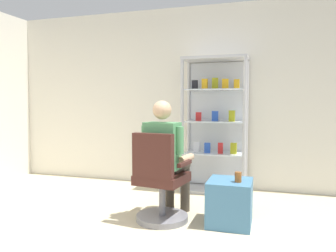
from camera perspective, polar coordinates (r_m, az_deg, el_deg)
back_wall at (r=5.06m, az=4.17°, el=4.97°), size 6.00×0.10×2.70m
display_cabinet_main at (r=4.76m, az=8.20°, el=0.39°), size 0.90×0.45×1.90m
office_chair at (r=3.53m, az=-1.42°, el=-10.25°), size 0.60×0.56×0.96m
seated_shopkeeper at (r=3.61m, az=-0.25°, el=-4.77°), size 0.53×0.60×1.29m
storage_crate at (r=3.57m, az=10.63°, el=-12.85°), size 0.44×0.47×0.47m
tea_glass at (r=3.44m, az=12.03°, el=-8.64°), size 0.07×0.07×0.10m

